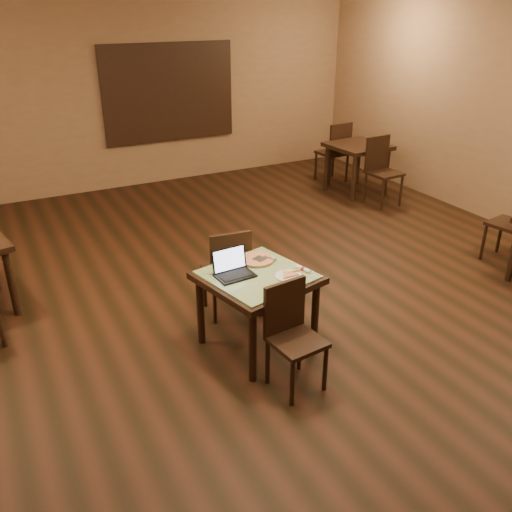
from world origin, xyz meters
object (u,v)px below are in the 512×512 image
chair_main_near (291,330)px  pizza_pan (257,260)px  chair_main_far (228,268)px  laptop (232,268)px  other_table_a_chair_far (336,149)px  other_table_a (358,153)px  tiled_table (257,284)px  other_table_a_chair_near (381,167)px

chair_main_near → pizza_pan: bearing=75.4°
chair_main_far → laptop: bearing=76.2°
laptop → other_table_a_chair_far: (3.83, 3.79, -0.22)m
chair_main_far → laptop: size_ratio=2.77×
pizza_pan → other_table_a_chair_far: (3.51, 3.65, -0.16)m
chair_main_far → other_table_a: (3.63, 2.65, 0.14)m
laptop → other_table_a: 4.96m
tiled_table → other_table_a_chair_far: other_table_a_chair_far is taller
other_table_a_chair_near → pizza_pan: bearing=-149.4°
tiled_table → other_table_a_chair_far: bearing=34.1°
other_table_a_chair_near → other_table_a_chair_far: same height
tiled_table → laptop: bearing=139.7°
chair_main_near → other_table_a_chair_near: other_table_a_chair_near is taller
tiled_table → chair_main_near: bearing=-103.7°
chair_main_near → other_table_a_chair_far: (3.64, 4.51, 0.08)m
chair_main_near → other_table_a_chair_far: other_table_a_chair_far is taller
chair_main_far → other_table_a_chair_far: (3.64, 3.28, 0.06)m
other_table_a → other_table_a_chair_near: bearing=-94.5°
other_table_a → tiled_table: bearing=-141.9°
pizza_pan → other_table_a_chair_near: size_ratio=0.32×
laptop → pizza_pan: laptop is taller
tiled_table → other_table_a_chair_near: 4.48m
laptop → other_table_a_chair_near: size_ratio=0.33×
chair_main_near → chair_main_far: chair_main_far is taller
chair_main_far → other_table_a_chair_near: bearing=-144.2°
pizza_pan → other_table_a_chair_near: (3.50, 2.40, -0.16)m
laptop → other_table_a_chair_far: bearing=41.2°
chair_main_near → laptop: bearing=98.8°
other_table_a_chair_near → laptop: bearing=-150.3°
pizza_pan → chair_main_far: bearing=109.1°
tiled_table → pizza_pan: pizza_pan is taller
chair_main_far → other_table_a_chair_near: size_ratio=0.91×
laptop → tiled_table: bearing=-30.9°
chair_main_near → other_table_a_chair_far: size_ratio=0.87×
other_table_a_chair_far → pizza_pan: bearing=42.2°
pizza_pan → other_table_a_chair_near: 4.24m
pizza_pan → other_table_a_chair_far: bearing=46.1°
chair_main_near → pizza_pan: size_ratio=2.74×
tiled_table → pizza_pan: (0.12, 0.24, 0.11)m
tiled_table → laptop: laptop is taller
tiled_table → pizza_pan: bearing=50.6°
chair_main_near → pizza_pan: 0.90m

